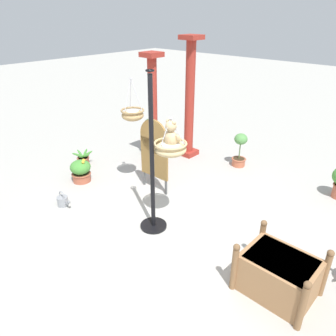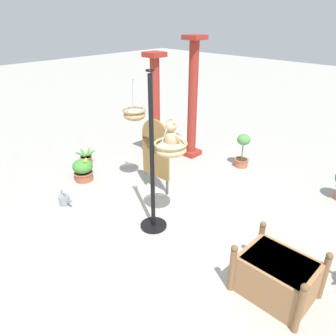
{
  "view_description": "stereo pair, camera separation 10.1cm",
  "coord_description": "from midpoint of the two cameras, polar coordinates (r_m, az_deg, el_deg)",
  "views": [
    {
      "loc": [
        2.96,
        -3.19,
        3.27
      ],
      "look_at": [
        -0.02,
        0.06,
        1.1
      ],
      "focal_mm": 34.42,
      "sensor_mm": 36.0,
      "label": 1
    },
    {
      "loc": [
        3.03,
        -3.12,
        3.27
      ],
      "look_at": [
        -0.02,
        0.06,
        1.1
      ],
      "focal_mm": 34.42,
      "sensor_mm": 36.0,
      "label": 2
    }
  ],
  "objects": [
    {
      "name": "display_sign_board",
      "position": [
        6.17,
        -2.95,
        3.24
      ],
      "size": [
        0.68,
        0.07,
        1.47
      ],
      "color": "olive",
      "rests_on": "ground"
    },
    {
      "name": "ground_plane",
      "position": [
        5.44,
        -0.8,
        -10.74
      ],
      "size": [
        40.0,
        40.0,
        0.0
      ],
      "primitive_type": "plane",
      "color": "#ADAAA3"
    },
    {
      "name": "potted_plant_tall_leafy",
      "position": [
        7.54,
        12.22,
        3.1
      ],
      "size": [
        0.33,
        0.33,
        0.79
      ],
      "color": "#BC6042",
      "rests_on": "ground"
    },
    {
      "name": "watering_can",
      "position": [
        6.3,
        -18.55,
        -5.53
      ],
      "size": [
        0.35,
        0.2,
        0.3
      ],
      "color": "gray",
      "rests_on": "ground"
    },
    {
      "name": "display_pole_central",
      "position": [
        5.07,
        -3.32,
        -2.93
      ],
      "size": [
        0.44,
        0.44,
        2.56
      ],
      "color": "black",
      "rests_on": "ground"
    },
    {
      "name": "potted_plant_flowering_red",
      "position": [
        8.15,
        -3.47,
        6.22
      ],
      "size": [
        0.32,
        0.32,
        0.86
      ],
      "color": "#2D5638",
      "rests_on": "ground"
    },
    {
      "name": "potted_plant_bushy_green",
      "position": [
        7.0,
        -15.58,
        -0.44
      ],
      "size": [
        0.42,
        0.42,
        0.51
      ],
      "color": "#AD563D",
      "rests_on": "ground"
    },
    {
      "name": "greenhouse_pillar_left",
      "position": [
        7.68,
        3.46,
        11.68
      ],
      "size": [
        0.42,
        0.42,
        2.8
      ],
      "color": "#9E2D23",
      "rests_on": "ground"
    },
    {
      "name": "hanging_basket_with_teddy",
      "position": [
        4.88,
        -0.16,
        3.56
      ],
      "size": [
        0.51,
        0.51,
        0.59
      ],
      "color": "tan"
    },
    {
      "name": "greenhouse_pillar_right",
      "position": [
        7.18,
        -3.1,
        9.47
      ],
      "size": [
        0.38,
        0.38,
        2.51
      ],
      "color": "#9E2D23",
      "rests_on": "ground"
    },
    {
      "name": "teddy_bear",
      "position": [
        4.82,
        0.02,
        5.75
      ],
      "size": [
        0.3,
        0.28,
        0.44
      ],
      "color": "tan"
    },
    {
      "name": "hanging_basket_left_high",
      "position": [
        6.13,
        -6.76,
        9.43
      ],
      "size": [
        0.44,
        0.44,
        0.79
      ],
      "color": "tan"
    },
    {
      "name": "wooden_planter_box",
      "position": [
        4.46,
        18.33,
        -17.36
      ],
      "size": [
        0.97,
        0.78,
        0.71
      ],
      "color": "#9E7047",
      "rests_on": "ground"
    },
    {
      "name": "potted_plant_small_succulent",
      "position": [
        7.77,
        -15.13,
        1.5
      ],
      "size": [
        0.47,
        0.44,
        0.35
      ],
      "color": "#AD563D",
      "rests_on": "ground"
    }
  ]
}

